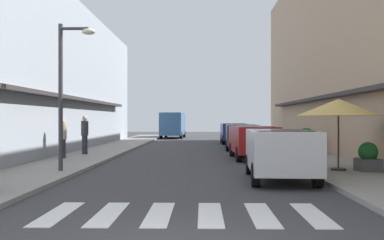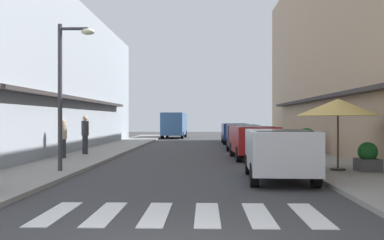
{
  "view_description": "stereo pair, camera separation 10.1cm",
  "coord_description": "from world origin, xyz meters",
  "px_view_note": "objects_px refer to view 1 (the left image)",
  "views": [
    {
      "loc": [
        0.33,
        -5.58,
        1.78
      ],
      "look_at": [
        -0.12,
        13.53,
        1.74
      ],
      "focal_mm": 42.11,
      "sensor_mm": 36.0,
      "label": 1
    },
    {
      "loc": [
        0.43,
        -5.58,
        1.78
      ],
      "look_at": [
        -0.12,
        13.53,
        1.74
      ],
      "focal_mm": 42.11,
      "sensor_mm": 36.0,
      "label": 2
    }
  ],
  "objects_px": {
    "parked_car_near": "(280,149)",
    "planter_midblock": "(368,158)",
    "parked_car_far": "(241,134)",
    "delivery_van": "(173,123)",
    "parked_car_mid": "(253,138)",
    "cafe_umbrella": "(338,108)",
    "pedestrian_walking_near": "(85,134)",
    "parked_car_distant": "(234,131)",
    "planter_far": "(306,141)",
    "pedestrian_walking_far": "(63,138)",
    "street_lamp": "(67,80)"
  },
  "relations": [
    {
      "from": "parked_car_far",
      "to": "street_lamp",
      "type": "bearing_deg",
      "value": -119.3
    },
    {
      "from": "parked_car_near",
      "to": "cafe_umbrella",
      "type": "relative_size",
      "value": 1.57
    },
    {
      "from": "planter_far",
      "to": "pedestrian_walking_far",
      "type": "height_order",
      "value": "pedestrian_walking_far"
    },
    {
      "from": "planter_far",
      "to": "pedestrian_walking_far",
      "type": "xyz_separation_m",
      "value": [
        -11.06,
        -3.36,
        0.32
      ]
    },
    {
      "from": "parked_car_mid",
      "to": "cafe_umbrella",
      "type": "xyz_separation_m",
      "value": [
        2.16,
        -5.38,
        1.23
      ]
    },
    {
      "from": "planter_far",
      "to": "delivery_van",
      "type": "bearing_deg",
      "value": 111.9
    },
    {
      "from": "parked_car_mid",
      "to": "pedestrian_walking_near",
      "type": "height_order",
      "value": "pedestrian_walking_near"
    },
    {
      "from": "parked_car_distant",
      "to": "planter_far",
      "type": "bearing_deg",
      "value": -74.23
    },
    {
      "from": "delivery_van",
      "to": "planter_far",
      "type": "height_order",
      "value": "delivery_van"
    },
    {
      "from": "planter_midblock",
      "to": "pedestrian_walking_near",
      "type": "bearing_deg",
      "value": 148.76
    },
    {
      "from": "parked_car_far",
      "to": "parked_car_mid",
      "type": "bearing_deg",
      "value": -90.0
    },
    {
      "from": "delivery_van",
      "to": "street_lamp",
      "type": "bearing_deg",
      "value": -93.29
    },
    {
      "from": "planter_midblock",
      "to": "planter_far",
      "type": "relative_size",
      "value": 0.76
    },
    {
      "from": "street_lamp",
      "to": "parked_car_near",
      "type": "bearing_deg",
      "value": -10.58
    },
    {
      "from": "parked_car_mid",
      "to": "parked_car_distant",
      "type": "relative_size",
      "value": 1.03
    },
    {
      "from": "planter_midblock",
      "to": "pedestrian_walking_near",
      "type": "distance_m",
      "value": 12.7
    },
    {
      "from": "parked_car_distant",
      "to": "pedestrian_walking_far",
      "type": "relative_size",
      "value": 2.55
    },
    {
      "from": "delivery_van",
      "to": "planter_midblock",
      "type": "bearing_deg",
      "value": -73.64
    },
    {
      "from": "planter_midblock",
      "to": "pedestrian_walking_near",
      "type": "height_order",
      "value": "pedestrian_walking_near"
    },
    {
      "from": "delivery_van",
      "to": "parked_car_distant",
      "type": "bearing_deg",
      "value": -62.04
    },
    {
      "from": "delivery_van",
      "to": "cafe_umbrella",
      "type": "xyz_separation_m",
      "value": [
        7.16,
        -27.2,
        0.74
      ]
    },
    {
      "from": "pedestrian_walking_near",
      "to": "parked_car_mid",
      "type": "bearing_deg",
      "value": 155.71
    },
    {
      "from": "cafe_umbrella",
      "to": "planter_midblock",
      "type": "bearing_deg",
      "value": -12.42
    },
    {
      "from": "parked_car_distant",
      "to": "street_lamp",
      "type": "bearing_deg",
      "value": -109.9
    },
    {
      "from": "parked_car_near",
      "to": "planter_midblock",
      "type": "bearing_deg",
      "value": 25.05
    },
    {
      "from": "delivery_van",
      "to": "pedestrian_walking_near",
      "type": "relative_size",
      "value": 3.02
    },
    {
      "from": "parked_car_far",
      "to": "street_lamp",
      "type": "relative_size",
      "value": 0.88
    },
    {
      "from": "cafe_umbrella",
      "to": "pedestrian_walking_far",
      "type": "relative_size",
      "value": 1.61
    },
    {
      "from": "cafe_umbrella",
      "to": "planter_far",
      "type": "xyz_separation_m",
      "value": [
        0.7,
        7.64,
        -1.48
      ]
    },
    {
      "from": "parked_car_near",
      "to": "cafe_umbrella",
      "type": "distance_m",
      "value": 2.97
    },
    {
      "from": "planter_midblock",
      "to": "planter_far",
      "type": "xyz_separation_m",
      "value": [
        -0.18,
        7.84,
        0.13
      ]
    },
    {
      "from": "parked_car_near",
      "to": "parked_car_mid",
      "type": "bearing_deg",
      "value": 90.0
    },
    {
      "from": "cafe_umbrella",
      "to": "pedestrian_walking_far",
      "type": "distance_m",
      "value": 11.26
    },
    {
      "from": "delivery_van",
      "to": "pedestrian_walking_far",
      "type": "bearing_deg",
      "value": -97.93
    },
    {
      "from": "parked_car_mid",
      "to": "parked_car_near",
      "type": "bearing_deg",
      "value": -90.0
    },
    {
      "from": "delivery_van",
      "to": "pedestrian_walking_far",
      "type": "height_order",
      "value": "delivery_van"
    },
    {
      "from": "planter_midblock",
      "to": "pedestrian_walking_far",
      "type": "xyz_separation_m",
      "value": [
        -11.24,
        4.48,
        0.44
      ]
    },
    {
      "from": "parked_car_far",
      "to": "planter_midblock",
      "type": "xyz_separation_m",
      "value": [
        3.05,
        -11.53,
        -0.38
      ]
    },
    {
      "from": "parked_car_far",
      "to": "delivery_van",
      "type": "height_order",
      "value": "delivery_van"
    },
    {
      "from": "pedestrian_walking_near",
      "to": "planter_far",
      "type": "bearing_deg",
      "value": 169.78
    },
    {
      "from": "parked_car_far",
      "to": "pedestrian_walking_far",
      "type": "bearing_deg",
      "value": -139.25
    },
    {
      "from": "planter_far",
      "to": "pedestrian_walking_far",
      "type": "distance_m",
      "value": 11.56
    },
    {
      "from": "parked_car_mid",
      "to": "street_lamp",
      "type": "distance_m",
      "value": 9.0
    },
    {
      "from": "cafe_umbrella",
      "to": "street_lamp",
      "type": "bearing_deg",
      "value": -177.45
    },
    {
      "from": "parked_car_far",
      "to": "cafe_umbrella",
      "type": "relative_size",
      "value": 1.56
    },
    {
      "from": "parked_car_distant",
      "to": "planter_far",
      "type": "height_order",
      "value": "parked_car_distant"
    },
    {
      "from": "parked_car_mid",
      "to": "pedestrian_walking_far",
      "type": "distance_m",
      "value": 8.26
    },
    {
      "from": "delivery_van",
      "to": "cafe_umbrella",
      "type": "relative_size",
      "value": 2.06
    },
    {
      "from": "parked_car_near",
      "to": "delivery_van",
      "type": "xyz_separation_m",
      "value": [
        -5.0,
        28.82,
        0.48
      ]
    },
    {
      "from": "parked_car_mid",
      "to": "cafe_umbrella",
      "type": "relative_size",
      "value": 1.64
    }
  ]
}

